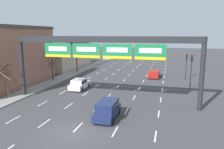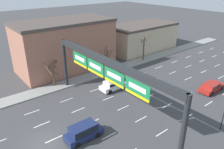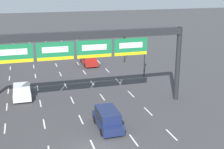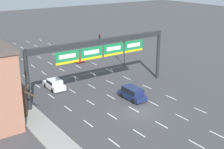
% 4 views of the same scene
% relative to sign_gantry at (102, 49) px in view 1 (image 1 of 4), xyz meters
% --- Properties ---
extents(ground_plane, '(220.00, 220.00, 0.00)m').
position_rel_sign_gantry_xyz_m(ground_plane, '(0.00, -8.21, -6.26)').
color(ground_plane, '#3D3D3F').
extents(lane_dashes, '(13.32, 67.00, 0.01)m').
position_rel_sign_gantry_xyz_m(lane_dashes, '(0.00, 5.29, -6.25)').
color(lane_dashes, white).
rests_on(lane_dashes, ground_plane).
extents(sign_gantry, '(21.90, 0.70, 7.69)m').
position_rel_sign_gantry_xyz_m(sign_gantry, '(0.00, 0.00, 0.00)').
color(sign_gantry, '#232628').
rests_on(sign_gantry, ground_plane).
extents(building_far, '(8.56, 16.94, 6.12)m').
position_rel_sign_gantry_xyz_m(building_far, '(-17.30, 23.69, -3.19)').
color(building_far, '#C6B293').
rests_on(building_far, ground_plane).
extents(car_red, '(1.92, 4.79, 1.30)m').
position_rel_sign_gantry_xyz_m(car_red, '(4.77, 16.61, -5.56)').
color(car_red, maroon).
rests_on(car_red, ground_plane).
extents(car_white, '(1.87, 4.13, 1.50)m').
position_rel_sign_gantry_xyz_m(car_white, '(-5.06, 4.96, -5.46)').
color(car_white, silver).
rests_on(car_white, ground_plane).
extents(suv_navy, '(1.81, 4.14, 1.72)m').
position_rel_sign_gantry_xyz_m(suv_navy, '(1.89, -4.58, -5.31)').
color(suv_navy, '#19234C').
rests_on(suv_navy, ground_plane).
extents(traffic_light_near_gantry, '(0.30, 0.35, 4.48)m').
position_rel_sign_gantry_xyz_m(traffic_light_near_gantry, '(10.30, 16.36, -3.05)').
color(traffic_light_near_gantry, black).
rests_on(traffic_light_near_gantry, ground_plane).
extents(traffic_light_mid_block, '(0.30, 0.35, 5.05)m').
position_rel_sign_gantry_xyz_m(traffic_light_mid_block, '(10.42, 8.44, -2.68)').
color(traffic_light_mid_block, black).
rests_on(traffic_light_mid_block, ground_plane).
extents(tree_bare_closest, '(1.46, 1.48, 4.50)m').
position_rel_sign_gantry_xyz_m(tree_bare_closest, '(-11.72, 9.11, -3.87)').
color(tree_bare_closest, brown).
rests_on(tree_bare_closest, sidewalk_left).
extents(tree_bare_second, '(1.66, 1.76, 5.49)m').
position_rel_sign_gantry_xyz_m(tree_bare_second, '(-11.22, 18.21, -3.21)').
color(tree_bare_second, brown).
rests_on(tree_bare_second, sidewalk_left).
extents(tree_bare_third, '(2.25, 2.26, 4.10)m').
position_rel_sign_gantry_xyz_m(tree_bare_third, '(-11.80, -1.64, -3.85)').
color(tree_bare_third, brown).
rests_on(tree_bare_third, sidewalk_left).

